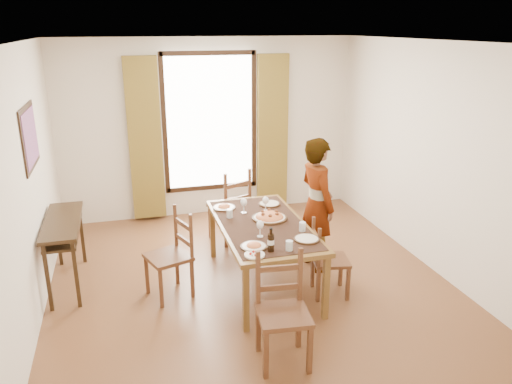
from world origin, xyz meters
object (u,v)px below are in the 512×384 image
object	(u,v)px
dining_table	(263,229)
man	(317,204)
console_table	(63,229)
pasta_platter	(270,215)

from	to	relation	value
dining_table	man	world-z (taller)	man
console_table	man	size ratio (longest dim) A/B	0.73
man	console_table	bearing A→B (deg)	74.69
console_table	dining_table	size ratio (longest dim) A/B	0.65
man	pasta_platter	distance (m)	0.66
pasta_platter	dining_table	bearing A→B (deg)	-138.19
dining_table	man	bearing A→B (deg)	18.86
console_table	man	world-z (taller)	man
man	pasta_platter	size ratio (longest dim) A/B	4.08
man	pasta_platter	world-z (taller)	man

